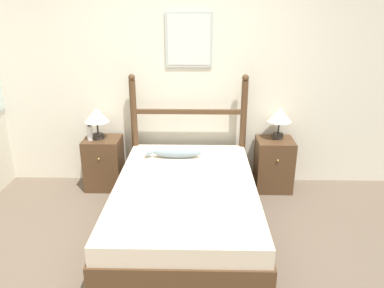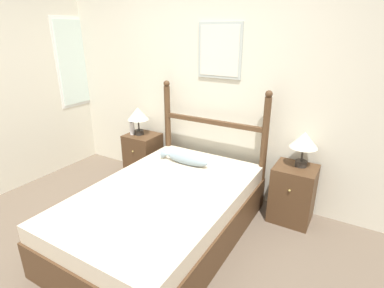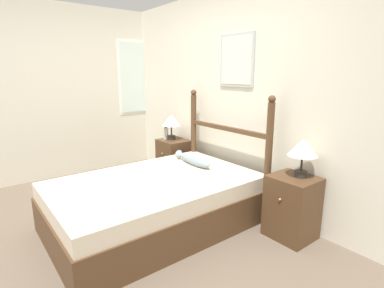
% 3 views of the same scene
% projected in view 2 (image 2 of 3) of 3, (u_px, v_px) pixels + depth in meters
% --- Properties ---
extents(ground_plane, '(16.00, 16.00, 0.00)m').
position_uv_depth(ground_plane, '(116.00, 265.00, 2.61)').
color(ground_plane, brown).
extents(wall_back, '(6.40, 0.08, 2.55)m').
position_uv_depth(wall_back, '(211.00, 88.00, 3.55)').
color(wall_back, beige).
rests_on(wall_back, ground_plane).
extents(bed, '(1.34, 2.08, 0.51)m').
position_uv_depth(bed, '(164.00, 214.00, 2.90)').
color(bed, '#4C331E').
rests_on(bed, ground_plane).
extents(headboard, '(1.34, 0.08, 1.35)m').
position_uv_depth(headboard, '(212.00, 138.00, 3.55)').
color(headboard, '#4C331E').
rests_on(headboard, ground_plane).
extents(nightstand_left, '(0.42, 0.41, 0.61)m').
position_uv_depth(nightstand_left, '(143.00, 156.00, 4.11)').
color(nightstand_left, '#4C331E').
rests_on(nightstand_left, ground_plane).
extents(nightstand_right, '(0.42, 0.41, 0.61)m').
position_uv_depth(nightstand_right, '(293.00, 194.00, 3.15)').
color(nightstand_right, '#4C331E').
rests_on(nightstand_right, ground_plane).
extents(table_lamp_left, '(0.28, 0.28, 0.37)m').
position_uv_depth(table_lamp_left, '(138.00, 115.00, 3.91)').
color(table_lamp_left, '#2D2823').
rests_on(table_lamp_left, nightstand_left).
extents(table_lamp_right, '(0.28, 0.28, 0.37)m').
position_uv_depth(table_lamp_right, '(304.00, 141.00, 2.97)').
color(table_lamp_right, '#2D2823').
rests_on(table_lamp_right, nightstand_right).
extents(bottle, '(0.07, 0.07, 0.21)m').
position_uv_depth(bottle, '(132.00, 128.00, 3.98)').
color(bottle, white).
rests_on(bottle, nightstand_left).
extents(fish_pillow, '(0.59, 0.11, 0.12)m').
position_uv_depth(fish_pillow, '(184.00, 159.00, 3.36)').
color(fish_pillow, '#8499A3').
rests_on(fish_pillow, bed).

